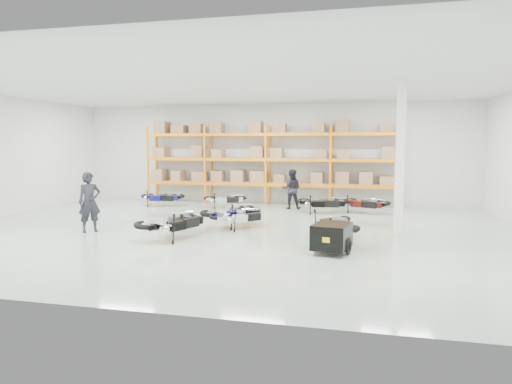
% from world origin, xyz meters
% --- Properties ---
extents(room, '(18.00, 18.00, 18.00)m').
position_xyz_m(room, '(0.00, 0.00, 2.25)').
color(room, '#A9BCAB').
rests_on(room, ground).
extents(pallet_rack, '(11.28, 0.98, 3.62)m').
position_xyz_m(pallet_rack, '(-0.00, 6.45, 2.26)').
color(pallet_rack, orange).
rests_on(pallet_rack, ground).
extents(structural_column, '(0.25, 0.25, 4.50)m').
position_xyz_m(structural_column, '(5.20, 0.50, 2.25)').
color(structural_column, white).
rests_on(structural_column, ground).
extents(moto_blue_centre, '(1.85, 2.12, 1.24)m').
position_xyz_m(moto_blue_centre, '(0.07, 0.72, 0.59)').
color(moto_blue_centre, '#0A0644').
rests_on(moto_blue_centre, ground).
extents(moto_silver_left, '(1.74, 1.78, 1.08)m').
position_xyz_m(moto_silver_left, '(0.37, 0.37, 0.51)').
color(moto_silver_left, silver).
rests_on(moto_silver_left, ground).
extents(moto_black_far_left, '(1.61, 2.16, 1.26)m').
position_xyz_m(moto_black_far_left, '(-1.04, -1.59, 0.59)').
color(moto_black_far_left, black).
rests_on(moto_black_far_left, ground).
extents(moto_touring_right, '(1.25, 1.99, 1.20)m').
position_xyz_m(moto_touring_right, '(3.45, -0.71, 0.57)').
color(moto_touring_right, black).
rests_on(moto_touring_right, ground).
extents(trailer, '(1.01, 1.79, 0.73)m').
position_xyz_m(trailer, '(3.45, -2.31, 0.43)').
color(trailer, black).
rests_on(trailer, ground).
extents(moto_back_a, '(1.75, 1.02, 1.08)m').
position_xyz_m(moto_back_a, '(-4.35, 4.71, 0.51)').
color(moto_back_a, navy).
rests_on(moto_back_a, ground).
extents(moto_back_b, '(1.73, 1.21, 1.01)m').
position_xyz_m(moto_back_b, '(-1.49, 4.83, 0.48)').
color(moto_back_b, '#A5AAAE').
rests_on(moto_back_b, ground).
extents(moto_back_c, '(1.83, 1.07, 1.13)m').
position_xyz_m(moto_back_c, '(2.65, 4.30, 0.53)').
color(moto_back_c, black).
rests_on(moto_back_c, ground).
extents(moto_back_d, '(1.86, 1.45, 1.08)m').
position_xyz_m(moto_back_d, '(4.22, 4.65, 0.51)').
color(moto_back_d, '#380D0B').
rests_on(moto_back_d, ground).
extents(person_left, '(0.78, 0.79, 1.84)m').
position_xyz_m(person_left, '(-3.97, -1.19, 0.92)').
color(person_left, black).
rests_on(person_left, ground).
extents(person_back, '(0.84, 0.67, 1.65)m').
position_xyz_m(person_back, '(1.28, 5.20, 0.83)').
color(person_back, black).
rests_on(person_back, ground).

